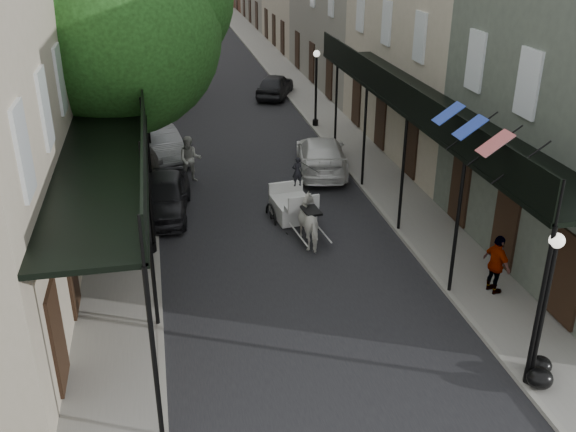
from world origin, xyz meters
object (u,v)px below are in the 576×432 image
tree_near (130,21)px  car_right_far (275,85)px  carriage (290,190)px  car_right_near (321,155)px  pedestrian_sidewalk_right (497,265)px  car_left_far (156,81)px  lamppost_right_near (543,309)px  lamppost_left (146,194)px  car_left_near (164,196)px  lamppost_right_far (316,87)px  horse (312,222)px  pedestrian_sidewalk_left (125,119)px  pedestrian_walking (190,159)px  car_left_mid (160,143)px

tree_near → car_right_far: tree_near is taller
carriage → car_right_near: carriage is taller
pedestrian_sidewalk_right → car_left_far: 26.66m
lamppost_right_near → car_right_far: bearing=91.9°
lamppost_left → tree_near: bearing=91.3°
tree_near → car_left_near: tree_near is taller
lamppost_right_near → car_left_far: (-7.62, 28.90, -1.37)m
lamppost_right_far → pedestrian_sidewalk_right: size_ratio=2.16×
car_right_near → car_right_far: 12.30m
tree_near → car_left_near: 5.92m
car_left_near → car_left_far: 17.90m
tree_near → pedestrian_sidewalk_right: size_ratio=5.62×
car_left_far → lamppost_right_near: bearing=-83.5°
lamppost_left → horse: bearing=-2.4°
tree_near → pedestrian_sidewalk_left: (-0.93, 7.92, -5.54)m
car_right_near → car_right_far: size_ratio=1.20×
lamppost_right_far → car_right_far: bearing=97.7°
lamppost_right_far → pedestrian_sidewalk_left: lamppost_right_far is taller
pedestrian_walking → horse: bearing=-55.8°
pedestrian_walking → car_left_far: bearing=98.9°
lamppost_right_far → pedestrian_sidewalk_left: size_ratio=2.24×
tree_near → pedestrian_walking: (1.71, 1.78, -5.56)m
car_left_near → car_right_near: size_ratio=0.86×
horse → pedestrian_walking: bearing=-67.3°
pedestrian_sidewalk_right → car_left_mid: bearing=21.0°
lamppost_left → car_right_near: size_ratio=0.76×
horse → pedestrian_sidewalk_right: bearing=129.0°
horse → car_right_far: size_ratio=0.43×
car_left_far → horse: bearing=-86.3°
lamppost_right_near → car_left_far: lamppost_right_near is taller
car_left_far → tree_near: bearing=-100.6°
pedestrian_sidewalk_right → car_right_near: (-2.27, 10.40, -0.27)m
tree_near → car_left_mid: bearing=82.8°
car_left_near → car_right_far: (6.83, 15.38, -0.02)m
pedestrian_walking → car_right_near: 5.38m
pedestrian_sidewalk_right → car_left_near: pedestrian_sidewalk_right is taller
pedestrian_walking → car_right_far: (5.72, 12.42, -0.24)m
lamppost_right_far → horse: lamppost_right_far is taller
tree_near → lamppost_left: size_ratio=2.60×
carriage → car_right_near: size_ratio=0.51×
car_right_far → car_left_near: bearing=88.9°
horse → car_right_near: 6.58m
tree_near → lamppost_right_near: 15.39m
lamppost_left → carriage: size_ratio=1.51×
lamppost_right_near → car_left_mid: (-7.70, 16.93, -1.35)m
pedestrian_sidewalk_left → car_right_far: bearing=176.7°
horse → pedestrian_sidewalk_left: bearing=-70.2°
lamppost_right_near → car_right_near: size_ratio=0.76×
pedestrian_sidewalk_left → car_right_near: bearing=102.8°
tree_near → horse: bearing=-40.4°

